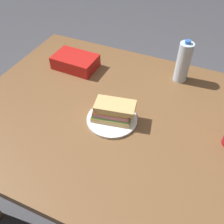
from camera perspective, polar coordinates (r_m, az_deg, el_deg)
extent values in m
plane|color=#4C4C51|center=(1.73, 4.11, -18.79)|extent=(8.00, 8.00, 0.00)
cube|color=brown|center=(1.14, 5.90, -2.52)|extent=(1.56, 1.04, 0.04)
cylinder|color=brown|center=(1.92, -10.37, 5.04)|extent=(0.07, 0.07, 0.69)
cylinder|color=white|center=(1.12, 0.00, -1.61)|extent=(0.22, 0.22, 0.01)
cube|color=#DBB26B|center=(1.10, 0.00, -0.96)|extent=(0.18, 0.12, 0.02)
cube|color=#599E3F|center=(1.09, 0.00, -0.37)|extent=(0.18, 0.12, 0.01)
cube|color=#C6727A|center=(1.08, 0.00, 0.15)|extent=(0.17, 0.11, 0.02)
cube|color=yellow|center=(1.07, 0.00, 0.65)|extent=(0.16, 0.11, 0.01)
cube|color=#DBB26B|center=(1.07, 0.70, 1.35)|extent=(0.18, 0.12, 0.02)
cube|color=red|center=(1.43, -8.19, 11.05)|extent=(0.23, 0.16, 0.07)
cylinder|color=silver|center=(1.33, 15.63, 10.63)|extent=(0.07, 0.07, 0.21)
cylinder|color=blue|center=(1.27, 16.61, 14.78)|extent=(0.03, 0.03, 0.02)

